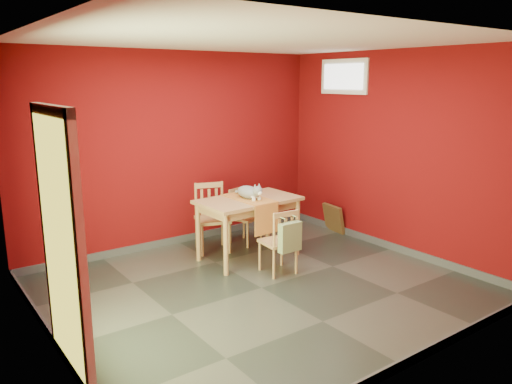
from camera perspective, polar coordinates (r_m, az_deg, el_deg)
ground at (r=5.76m, az=0.65°, el=-10.89°), size 4.50×4.50×0.00m
room_shell at (r=5.74m, az=0.65°, el=-10.43°), size 4.50×4.50×4.50m
doorway at (r=4.11m, az=-21.49°, el=-4.90°), size 0.06×1.01×2.13m
window at (r=7.50m, az=10.00°, el=12.86°), size 0.05×0.90×0.50m
outlet_plate at (r=8.08m, az=1.29°, el=-1.67°), size 0.08×0.02×0.12m
dining_table at (r=6.46m, az=-0.86°, el=-1.62°), size 1.31×0.80×0.81m
table_runner at (r=6.35m, az=-0.18°, el=-1.50°), size 0.40×0.79×0.39m
chair_far_left at (r=6.87m, az=-5.09°, el=-2.81°), size 0.55×0.55×0.93m
chair_far_right at (r=7.16m, az=-1.43°, el=-2.68°), size 0.46×0.46×0.79m
chair_near at (r=6.04m, az=2.73°, el=-5.58°), size 0.41×0.41×0.81m
tote_bag at (r=5.85m, az=3.90°, el=-5.14°), size 0.29×0.18×0.41m
cat at (r=6.43m, az=-0.87°, el=0.26°), size 0.31×0.49×0.23m
picture_frame at (r=7.81m, az=8.85°, el=-2.98°), size 0.19×0.44×0.43m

